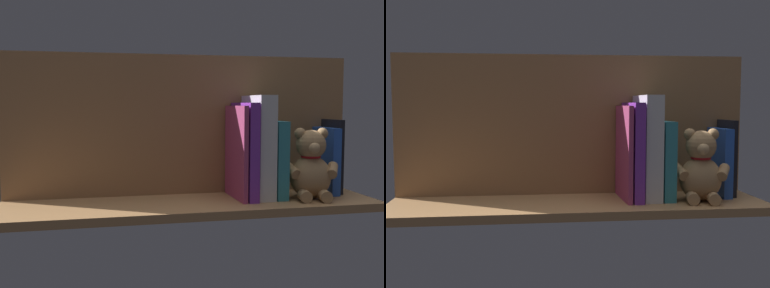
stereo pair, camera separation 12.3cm
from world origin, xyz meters
TOP-DOWN VIEW (x-y plane):
  - ground_plane at (0.00, 0.00)cm, footprint 98.99×27.09cm
  - shelf_back_panel at (0.00, -11.30)cm, footprint 98.99×1.50cm
  - book_0 at (-43.07, -4.71)cm, footprint 1.51×10.88cm
  - book_1 at (-40.61, -3.74)cm, footprint 2.47×12.81cm
  - teddy_bear at (-32.45, 3.13)cm, footprint 15.31×13.93cm
  - book_2 at (-23.55, -2.22)cm, footprint 3.18×15.85cm
  - dictionary_thick_white at (-19.19, -2.05)cm, footprint 4.62×16.00cm
  - book_3 at (-15.09, -1.64)cm, footprint 2.67×17.01cm
  - book_4 at (-12.68, -1.66)cm, footprint 1.22×16.97cm

SIDE VIEW (x-z plane):
  - ground_plane at x=0.00cm, z-range -2.20..0.00cm
  - teddy_bear at x=-32.45cm, z-range -1.16..18.14cm
  - book_1 at x=-40.61cm, z-range 0.00..18.96cm
  - book_2 at x=-23.55cm, z-range 0.00..21.10cm
  - book_0 at x=-43.07cm, z-range 0.00..21.24cm
  - book_4 at x=-12.68cm, z-range 0.00..25.27cm
  - book_3 at x=-15.09cm, z-range 0.00..26.06cm
  - dictionary_thick_white at x=-19.19cm, z-range 0.00..28.05cm
  - shelf_back_panel at x=0.00cm, z-range 0.00..39.54cm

